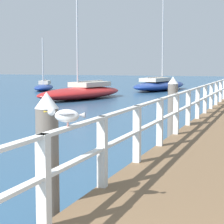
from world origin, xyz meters
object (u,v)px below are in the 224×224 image
Objects in this scene: dock_piling_near at (48,164)px; seagull_foreground at (66,115)px; boat_2 at (82,92)px; boat_3 at (44,87)px; dock_piling_far at (173,109)px; boat_1 at (160,85)px.

dock_piling_near reaches higher than seagull_foreground.
boat_2 is at bearing 8.24° from seagull_foreground.
dock_piling_near is at bearing 100.92° from boat_3.
dock_piling_far is 0.19× the size of boat_1.
boat_2 reaches higher than dock_piling_far.
boat_3 is (-15.11, 19.36, -0.58)m from dock_piling_far.
boat_3 is (-15.11, 26.44, -0.58)m from dock_piling_near.
dock_piling_near is 1.00× the size of dock_piling_far.
boat_1 is 10.66m from boat_2.
boat_1 is at bearing 101.56° from dock_piling_near.
boat_1 is 2.13× the size of boat_3.
boat_3 is at bearing -33.75° from boat_2.
dock_piling_far is 3.83× the size of seagull_foreground.
dock_piling_near is at bearing 125.35° from boat_2.
boat_3 is at bearing 14.28° from seagull_foreground.
boat_2 reaches higher than boat_3.
dock_piling_far is 7.34m from seagull_foreground.
dock_piling_near is 21.53m from boat_2.
boat_2 is (-8.94, 19.97, -1.11)m from seagull_foreground.
dock_piling_far is at bearing -12.95° from seagull_foreground.
boat_2 is at bearing 115.52° from boat_3.
boat_3 is (-6.55, 6.70, -0.12)m from boat_2.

